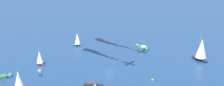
{
  "coord_description": "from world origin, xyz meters",
  "views": [
    {
      "loc": [
        77.73,
        96.61,
        55.97
      ],
      "look_at": [
        -0.24,
        1.43,
        14.7
      ],
      "focal_mm": 44.56,
      "sensor_mm": 36.0,
      "label": 1
    }
  ],
  "objects_px": {
    "motorboat_inshore": "(94,85)",
    "motorboat_outer_ring_a": "(0,77)",
    "sailboat_far_port": "(201,50)",
    "motorboat_near_centre": "(40,73)",
    "sailboat_ahead": "(19,81)",
    "motorboat_trailing": "(142,47)",
    "sailboat_mid_cluster": "(40,58)",
    "marker_buoy": "(153,80)",
    "sailboat_outer_ring_b": "(77,39)"
  },
  "relations": [
    {
      "from": "motorboat_inshore",
      "to": "sailboat_mid_cluster",
      "type": "distance_m",
      "value": 37.69
    },
    {
      "from": "motorboat_near_centre",
      "to": "marker_buoy",
      "type": "relative_size",
      "value": 2.97
    },
    {
      "from": "motorboat_near_centre",
      "to": "sailboat_ahead",
      "type": "height_order",
      "value": "sailboat_ahead"
    },
    {
      "from": "motorboat_inshore",
      "to": "sailboat_outer_ring_b",
      "type": "xyz_separation_m",
      "value": [
        -23.95,
        -50.19,
        3.34
      ]
    },
    {
      "from": "motorboat_trailing",
      "to": "motorboat_outer_ring_a",
      "type": "relative_size",
      "value": 0.91
    },
    {
      "from": "motorboat_trailing",
      "to": "sailboat_ahead",
      "type": "bearing_deg",
      "value": 3.67
    },
    {
      "from": "sailboat_far_port",
      "to": "sailboat_outer_ring_b",
      "type": "xyz_separation_m",
      "value": [
        37.39,
        -62.19,
        -2.15
      ]
    },
    {
      "from": "motorboat_inshore",
      "to": "motorboat_outer_ring_a",
      "type": "xyz_separation_m",
      "value": [
        28.96,
        -33.13,
        0.2
      ]
    },
    {
      "from": "sailboat_ahead",
      "to": "sailboat_outer_ring_b",
      "type": "bearing_deg",
      "value": -146.07
    },
    {
      "from": "motorboat_inshore",
      "to": "sailboat_mid_cluster",
      "type": "xyz_separation_m",
      "value": [
        7.37,
        -36.83,
        3.11
      ]
    },
    {
      "from": "motorboat_outer_ring_a",
      "to": "marker_buoy",
      "type": "distance_m",
      "value": 69.61
    },
    {
      "from": "sailboat_outer_ring_b",
      "to": "sailboat_far_port",
      "type": "bearing_deg",
      "value": 121.02
    },
    {
      "from": "motorboat_near_centre",
      "to": "motorboat_trailing",
      "type": "xyz_separation_m",
      "value": [
        -63.14,
        5.32,
        0.28
      ]
    },
    {
      "from": "motorboat_trailing",
      "to": "sailboat_mid_cluster",
      "type": "relative_size",
      "value": 1.2
    },
    {
      "from": "sailboat_mid_cluster",
      "to": "marker_buoy",
      "type": "bearing_deg",
      "value": 122.11
    },
    {
      "from": "motorboat_inshore",
      "to": "marker_buoy",
      "type": "distance_m",
      "value": 26.71
    },
    {
      "from": "sailboat_outer_ring_b",
      "to": "motorboat_trailing",
      "type": "bearing_deg",
      "value": 132.76
    },
    {
      "from": "motorboat_near_centre",
      "to": "sailboat_outer_ring_b",
      "type": "height_order",
      "value": "sailboat_outer_ring_b"
    },
    {
      "from": "motorboat_near_centre",
      "to": "sailboat_outer_ring_b",
      "type": "xyz_separation_m",
      "value": [
        -36.39,
        -23.6,
        3.49
      ]
    },
    {
      "from": "sailboat_outer_ring_b",
      "to": "marker_buoy",
      "type": "bearing_deg",
      "value": 89.67
    },
    {
      "from": "motorboat_trailing",
      "to": "sailboat_ahead",
      "type": "relative_size",
      "value": 1.0
    },
    {
      "from": "motorboat_outer_ring_a",
      "to": "marker_buoy",
      "type": "bearing_deg",
      "value": 139.02
    },
    {
      "from": "motorboat_near_centre",
      "to": "motorboat_trailing",
      "type": "distance_m",
      "value": 63.36
    },
    {
      "from": "motorboat_inshore",
      "to": "sailboat_ahead",
      "type": "bearing_deg",
      "value": -31.75
    },
    {
      "from": "marker_buoy",
      "to": "sailboat_mid_cluster",
      "type": "bearing_deg",
      "value": -57.89
    },
    {
      "from": "motorboat_inshore",
      "to": "sailboat_outer_ring_b",
      "type": "relative_size",
      "value": 0.83
    },
    {
      "from": "motorboat_inshore",
      "to": "sailboat_mid_cluster",
      "type": "height_order",
      "value": "sailboat_mid_cluster"
    },
    {
      "from": "sailboat_far_port",
      "to": "motorboat_trailing",
      "type": "relative_size",
      "value": 1.37
    },
    {
      "from": "sailboat_mid_cluster",
      "to": "sailboat_ahead",
      "type": "bearing_deg",
      "value": 47.18
    },
    {
      "from": "sailboat_far_port",
      "to": "motorboat_inshore",
      "type": "height_order",
      "value": "sailboat_far_port"
    },
    {
      "from": "sailboat_far_port",
      "to": "motorboat_outer_ring_a",
      "type": "bearing_deg",
      "value": -26.56
    },
    {
      "from": "motorboat_near_centre",
      "to": "motorboat_outer_ring_a",
      "type": "xyz_separation_m",
      "value": [
        16.51,
        -6.55,
        0.35
      ]
    },
    {
      "from": "motorboat_trailing",
      "to": "motorboat_inshore",
      "type": "bearing_deg",
      "value": 22.76
    },
    {
      "from": "motorboat_inshore",
      "to": "motorboat_outer_ring_a",
      "type": "relative_size",
      "value": 0.66
    },
    {
      "from": "motorboat_outer_ring_a",
      "to": "sailboat_far_port",
      "type": "bearing_deg",
      "value": 153.44
    },
    {
      "from": "motorboat_inshore",
      "to": "sailboat_outer_ring_b",
      "type": "bearing_deg",
      "value": -115.51
    },
    {
      "from": "motorboat_near_centre",
      "to": "motorboat_trailing",
      "type": "height_order",
      "value": "motorboat_trailing"
    },
    {
      "from": "motorboat_trailing",
      "to": "motorboat_outer_ring_a",
      "type": "height_order",
      "value": "motorboat_outer_ring_a"
    },
    {
      "from": "sailboat_outer_ring_b",
      "to": "marker_buoy",
      "type": "height_order",
      "value": "sailboat_outer_ring_b"
    },
    {
      "from": "motorboat_trailing",
      "to": "sailboat_outer_ring_b",
      "type": "xyz_separation_m",
      "value": [
        26.74,
        -28.92,
        3.21
      ]
    },
    {
      "from": "marker_buoy",
      "to": "sailboat_ahead",
      "type": "bearing_deg",
      "value": -29.99
    },
    {
      "from": "sailboat_far_port",
      "to": "motorboat_trailing",
      "type": "distance_m",
      "value": 35.34
    },
    {
      "from": "motorboat_near_centre",
      "to": "sailboat_mid_cluster",
      "type": "distance_m",
      "value": 11.89
    },
    {
      "from": "sailboat_far_port",
      "to": "motorboat_trailing",
      "type": "xyz_separation_m",
      "value": [
        10.65,
        -33.27,
        -5.36
      ]
    },
    {
      "from": "sailboat_mid_cluster",
      "to": "sailboat_outer_ring_b",
      "type": "relative_size",
      "value": 0.94
    },
    {
      "from": "sailboat_mid_cluster",
      "to": "sailboat_outer_ring_b",
      "type": "distance_m",
      "value": 34.05
    },
    {
      "from": "motorboat_outer_ring_a",
      "to": "sailboat_mid_cluster",
      "type": "bearing_deg",
      "value": -170.27
    },
    {
      "from": "motorboat_near_centre",
      "to": "sailboat_outer_ring_b",
      "type": "bearing_deg",
      "value": -147.03
    },
    {
      "from": "motorboat_outer_ring_a",
      "to": "sailboat_outer_ring_b",
      "type": "distance_m",
      "value": 55.67
    },
    {
      "from": "sailboat_outer_ring_b",
      "to": "sailboat_ahead",
      "type": "bearing_deg",
      "value": 33.93
    }
  ]
}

